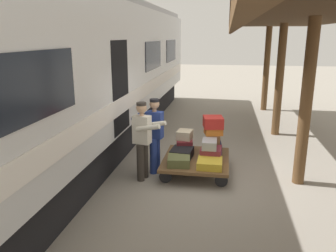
{
  "coord_description": "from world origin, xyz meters",
  "views": [
    {
      "loc": [
        -0.24,
        7.06,
        3.04
      ],
      "look_at": [
        0.96,
        0.1,
        1.15
      ],
      "focal_mm": 36.21,
      "sensor_mm": 36.0,
      "label": 1
    }
  ],
  "objects_px": {
    "suitcase_cream_canvas": "(185,135)",
    "suitcase_black_hardshell": "(182,153)",
    "train_car": "(56,81)",
    "suitcase_navy_fabric": "(212,147)",
    "suitcase_brown_leather": "(213,138)",
    "suitcase_maroon_trunk": "(184,145)",
    "suitcase_olive_duffel": "(179,161)",
    "suitcase_orange_carryall": "(213,131)",
    "suitcase_burgundy_valise": "(211,153)",
    "suitcase_red_plastic": "(213,122)",
    "porter_in_overalls": "(154,133)",
    "porter_by_door": "(143,138)",
    "luggage_cart": "(196,160)",
    "suitcase_gray_aluminum": "(209,144)",
    "suitcase_yellow_case": "(210,163)"
  },
  "relations": [
    {
      "from": "suitcase_cream_canvas",
      "to": "suitcase_black_hardshell",
      "type": "bearing_deg",
      "value": 90.05
    },
    {
      "from": "train_car",
      "to": "suitcase_navy_fabric",
      "type": "distance_m",
      "value": 3.9
    },
    {
      "from": "train_car",
      "to": "suitcase_brown_leather",
      "type": "bearing_deg",
      "value": -169.26
    },
    {
      "from": "suitcase_maroon_trunk",
      "to": "train_car",
      "type": "bearing_deg",
      "value": 13.35
    },
    {
      "from": "suitcase_olive_duffel",
      "to": "suitcase_orange_carryall",
      "type": "relative_size",
      "value": 1.25
    },
    {
      "from": "suitcase_orange_carryall",
      "to": "suitcase_burgundy_valise",
      "type": "bearing_deg",
      "value": 87.41
    },
    {
      "from": "suitcase_cream_canvas",
      "to": "suitcase_red_plastic",
      "type": "height_order",
      "value": "suitcase_red_plastic"
    },
    {
      "from": "suitcase_cream_canvas",
      "to": "suitcase_red_plastic",
      "type": "bearing_deg",
      "value": 175.54
    },
    {
      "from": "suitcase_black_hardshell",
      "to": "porter_in_overalls",
      "type": "relative_size",
      "value": 0.33
    },
    {
      "from": "suitcase_maroon_trunk",
      "to": "suitcase_burgundy_valise",
      "type": "bearing_deg",
      "value": 144.28
    },
    {
      "from": "suitcase_burgundy_valise",
      "to": "porter_in_overalls",
      "type": "xyz_separation_m",
      "value": [
        1.28,
        0.13,
        0.45
      ]
    },
    {
      "from": "suitcase_cream_canvas",
      "to": "porter_by_door",
      "type": "height_order",
      "value": "porter_by_door"
    },
    {
      "from": "luggage_cart",
      "to": "suitcase_black_hardshell",
      "type": "distance_m",
      "value": 0.36
    },
    {
      "from": "train_car",
      "to": "suitcase_brown_leather",
      "type": "height_order",
      "value": "train_car"
    },
    {
      "from": "luggage_cart",
      "to": "suitcase_navy_fabric",
      "type": "height_order",
      "value": "suitcase_navy_fabric"
    },
    {
      "from": "luggage_cart",
      "to": "suitcase_olive_duffel",
      "type": "bearing_deg",
      "value": 55.19
    },
    {
      "from": "luggage_cart",
      "to": "porter_by_door",
      "type": "height_order",
      "value": "porter_by_door"
    },
    {
      "from": "suitcase_maroon_trunk",
      "to": "suitcase_gray_aluminum",
      "type": "height_order",
      "value": "suitcase_gray_aluminum"
    },
    {
      "from": "suitcase_navy_fabric",
      "to": "suitcase_gray_aluminum",
      "type": "relative_size",
      "value": 1.36
    },
    {
      "from": "suitcase_burgundy_valise",
      "to": "suitcase_gray_aluminum",
      "type": "height_order",
      "value": "suitcase_gray_aluminum"
    },
    {
      "from": "suitcase_navy_fabric",
      "to": "suitcase_brown_leather",
      "type": "distance_m",
      "value": 0.23
    },
    {
      "from": "suitcase_orange_carryall",
      "to": "porter_by_door",
      "type": "distance_m",
      "value": 1.76
    },
    {
      "from": "suitcase_maroon_trunk",
      "to": "porter_in_overalls",
      "type": "height_order",
      "value": "porter_in_overalls"
    },
    {
      "from": "suitcase_black_hardshell",
      "to": "suitcase_burgundy_valise",
      "type": "bearing_deg",
      "value": 180.0
    },
    {
      "from": "train_car",
      "to": "luggage_cart",
      "type": "xyz_separation_m",
      "value": [
        -3.16,
        -0.2,
        -1.77
      ]
    },
    {
      "from": "suitcase_black_hardshell",
      "to": "suitcase_cream_canvas",
      "type": "xyz_separation_m",
      "value": [
        0.0,
        -0.5,
        0.29
      ]
    },
    {
      "from": "suitcase_olive_duffel",
      "to": "suitcase_red_plastic",
      "type": "distance_m",
      "value": 1.32
    },
    {
      "from": "suitcase_burgundy_valise",
      "to": "suitcase_orange_carryall",
      "type": "distance_m",
      "value": 0.59
    },
    {
      "from": "train_car",
      "to": "suitcase_yellow_case",
      "type": "bearing_deg",
      "value": 175.43
    },
    {
      "from": "suitcase_maroon_trunk",
      "to": "suitcase_orange_carryall",
      "type": "height_order",
      "value": "suitcase_orange_carryall"
    },
    {
      "from": "suitcase_brown_leather",
      "to": "porter_by_door",
      "type": "relative_size",
      "value": 0.29
    },
    {
      "from": "suitcase_cream_canvas",
      "to": "porter_in_overalls",
      "type": "relative_size",
      "value": 0.24
    },
    {
      "from": "suitcase_red_plastic",
      "to": "suitcase_brown_leather",
      "type": "bearing_deg",
      "value": -111.66
    },
    {
      "from": "suitcase_navy_fabric",
      "to": "luggage_cart",
      "type": "bearing_deg",
      "value": 55.19
    },
    {
      "from": "suitcase_black_hardshell",
      "to": "suitcase_maroon_trunk",
      "type": "relative_size",
      "value": 1.06
    },
    {
      "from": "luggage_cart",
      "to": "suitcase_yellow_case",
      "type": "relative_size",
      "value": 3.05
    },
    {
      "from": "suitcase_burgundy_valise",
      "to": "suitcase_red_plastic",
      "type": "height_order",
      "value": "suitcase_red_plastic"
    },
    {
      "from": "suitcase_red_plastic",
      "to": "suitcase_yellow_case",
      "type": "bearing_deg",
      "value": 89.55
    },
    {
      "from": "luggage_cart",
      "to": "suitcase_olive_duffel",
      "type": "xyz_separation_m",
      "value": [
        0.33,
        0.48,
        0.14
      ]
    },
    {
      "from": "train_car",
      "to": "suitcase_maroon_trunk",
      "type": "height_order",
      "value": "train_car"
    },
    {
      "from": "suitcase_yellow_case",
      "to": "porter_by_door",
      "type": "bearing_deg",
      "value": 3.96
    },
    {
      "from": "porter_in_overalls",
      "to": "suitcase_brown_leather",
      "type": "bearing_deg",
      "value": -155.18
    },
    {
      "from": "suitcase_red_plastic",
      "to": "porter_in_overalls",
      "type": "bearing_deg",
      "value": 24.31
    },
    {
      "from": "suitcase_brown_leather",
      "to": "suitcase_orange_carryall",
      "type": "height_order",
      "value": "suitcase_orange_carryall"
    },
    {
      "from": "train_car",
      "to": "suitcase_gray_aluminum",
      "type": "height_order",
      "value": "train_car"
    },
    {
      "from": "suitcase_yellow_case",
      "to": "suitcase_burgundy_valise",
      "type": "bearing_deg",
      "value": -90.0
    },
    {
      "from": "train_car",
      "to": "porter_by_door",
      "type": "bearing_deg",
      "value": 169.65
    },
    {
      "from": "suitcase_maroon_trunk",
      "to": "suitcase_brown_leather",
      "type": "bearing_deg",
      "value": 179.44
    },
    {
      "from": "luggage_cart",
      "to": "suitcase_navy_fabric",
      "type": "bearing_deg",
      "value": -124.81
    },
    {
      "from": "suitcase_brown_leather",
      "to": "suitcase_black_hardshell",
      "type": "bearing_deg",
      "value": 34.78
    }
  ]
}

